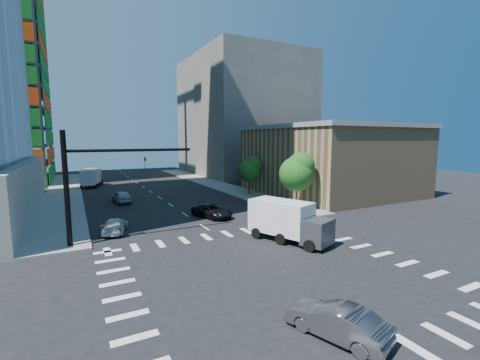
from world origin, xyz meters
TOP-DOWN VIEW (x-y plane):
  - ground at (0.00, 0.00)m, footprint 160.00×160.00m
  - road_markings at (0.00, 0.00)m, footprint 20.00×20.00m
  - sidewalk_ne at (12.50, 40.00)m, footprint 5.00×60.00m
  - sidewalk_nw at (-12.50, 40.00)m, footprint 5.00×60.00m
  - commercial_building at (25.00, 22.00)m, footprint 20.50×22.50m
  - bg_building_ne at (27.00, 55.00)m, footprint 24.00×30.00m
  - signal_mast_nw at (-10.00, 11.50)m, footprint 10.20×0.40m
  - tree_south at (12.63, 13.90)m, footprint 4.16×4.16m
  - tree_north at (12.93, 25.90)m, footprint 3.54×3.52m
  - car_nb_far at (2.20, 15.36)m, footprint 3.74×5.51m
  - car_sb_near at (-7.85, 14.12)m, footprint 2.97×4.83m
  - car_sb_mid at (-5.39, 28.60)m, footprint 2.32×4.84m
  - car_sb_cross at (-1.33, -6.91)m, footprint 2.92×4.66m
  - box_truck_near at (4.77, 4.54)m, footprint 4.81×6.87m
  - box_truck_far at (-8.08, 46.84)m, footprint 4.14×6.57m

SIDE VIEW (x-z plane):
  - ground at x=0.00m, z-range 0.00..0.00m
  - road_markings at x=0.00m, z-range 0.00..0.01m
  - sidewalk_ne at x=12.50m, z-range 0.00..0.15m
  - sidewalk_nw at x=-12.50m, z-range 0.00..0.15m
  - car_sb_near at x=-7.85m, z-range 0.00..1.31m
  - car_nb_far at x=2.20m, z-range 0.00..1.40m
  - car_sb_cross at x=-1.33m, z-range 0.00..1.45m
  - car_sb_mid at x=-5.39m, z-range 0.00..1.60m
  - box_truck_far at x=-8.08m, z-range -0.18..3.02m
  - box_truck_near at x=4.77m, z-range -0.19..3.12m
  - tree_north at x=12.93m, z-range 1.10..6.88m
  - tree_south at x=12.63m, z-range 1.27..8.10m
  - commercial_building at x=25.00m, z-range 0.01..10.61m
  - signal_mast_nw at x=-10.00m, z-range 0.99..9.99m
  - bg_building_ne at x=27.00m, z-range 0.00..28.00m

